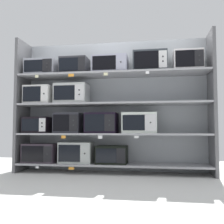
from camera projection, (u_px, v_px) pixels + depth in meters
ground at (99, 187)px, 3.36m from camera, size 7.08×6.00×0.02m
back_panel at (115, 106)px, 4.70m from camera, size 3.28×0.04×2.23m
upright_left at (22, 106)px, 4.67m from camera, size 0.05×0.52×2.23m
upright_right at (212, 103)px, 4.18m from camera, size 0.05×0.52×2.23m
shelf_0 at (112, 164)px, 4.36m from camera, size 3.08×0.52×0.03m
microwave_0 at (41, 153)px, 4.56m from camera, size 0.54×0.43×0.31m
microwave_1 at (77, 152)px, 4.46m from camera, size 0.54×0.36×0.34m
microwave_2 at (112, 155)px, 4.37m from camera, size 0.49×0.38×0.29m
price_tag_0 at (37, 167)px, 4.28m from camera, size 0.05×0.00×0.03m
price_tag_1 at (71, 168)px, 4.19m from camera, size 0.09×0.00×0.04m
shelf_1 at (112, 134)px, 4.39m from camera, size 3.08×0.52×0.03m
microwave_3 at (39, 125)px, 4.60m from camera, size 0.43×0.44×0.27m
microwave_4 at (69, 123)px, 4.52m from camera, size 0.44×0.38×0.33m
microwave_5 at (102, 123)px, 4.43m from camera, size 0.51×0.42×0.33m
microwave_6 at (140, 123)px, 4.33m from camera, size 0.55×0.39×0.33m
price_tag_2 at (63, 137)px, 4.25m from camera, size 0.07×0.00×0.05m
price_tag_3 at (100, 137)px, 4.15m from camera, size 0.07×0.00×0.05m
price_tag_4 at (136, 137)px, 4.07m from camera, size 0.07×0.00×0.04m
shelf_2 at (112, 104)px, 4.42m from camera, size 3.08×0.52×0.03m
microwave_7 at (40, 95)px, 4.63m from camera, size 0.46×0.41×0.31m
microwave_8 at (72, 94)px, 4.54m from camera, size 0.54×0.38×0.33m
shelf_3 at (112, 75)px, 4.46m from camera, size 3.08×0.52×0.03m
microwave_9 at (42, 68)px, 4.65m from camera, size 0.52×0.38×0.27m
microwave_10 at (75, 67)px, 4.56m from camera, size 0.46×0.36×0.28m
microwave_11 at (110, 65)px, 4.47m from camera, size 0.58×0.35×0.29m
microwave_12 at (150, 62)px, 4.36m from camera, size 0.54×0.35×0.34m
microwave_13 at (188, 61)px, 4.27m from camera, size 0.45×0.36×0.32m
price_tag_5 at (37, 76)px, 4.38m from camera, size 0.06×0.00×0.04m
price_tag_6 at (71, 75)px, 4.29m from camera, size 0.09×0.00×0.05m
price_tag_7 at (106, 74)px, 4.20m from camera, size 0.07×0.00×0.05m
price_tag_8 at (147, 72)px, 4.10m from camera, size 0.05×0.00×0.04m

